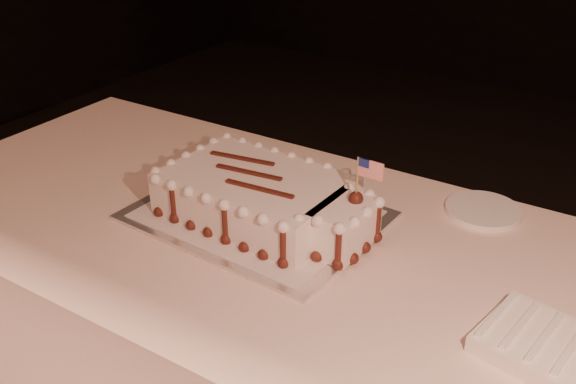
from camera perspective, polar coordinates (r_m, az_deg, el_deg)
The scene contains 5 objects.
cake_board at distance 1.38m, azimuth -2.81°, elevation -2.11°, with size 0.50×0.38×0.01m, color silver.
doily at distance 1.38m, azimuth -2.82°, elevation -1.93°, with size 0.45×0.34×0.00m, color silver.
sheet_cake at distance 1.34m, azimuth -1.96°, elevation -0.57°, with size 0.48×0.29×0.19m.
napkin_stack at distance 1.10m, azimuth 22.68°, elevation -12.91°, with size 0.25×0.20×0.04m.
side_plate at distance 1.46m, azimuth 16.95°, elevation -1.58°, with size 0.16×0.16×0.01m, color white.
Camera 1 is at (0.31, -0.34, 1.45)m, focal length 40.00 mm.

